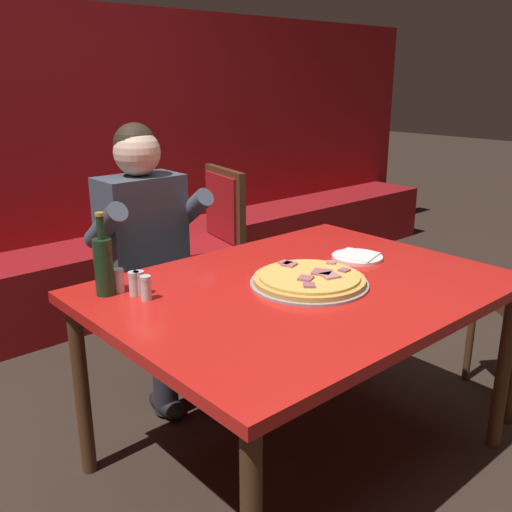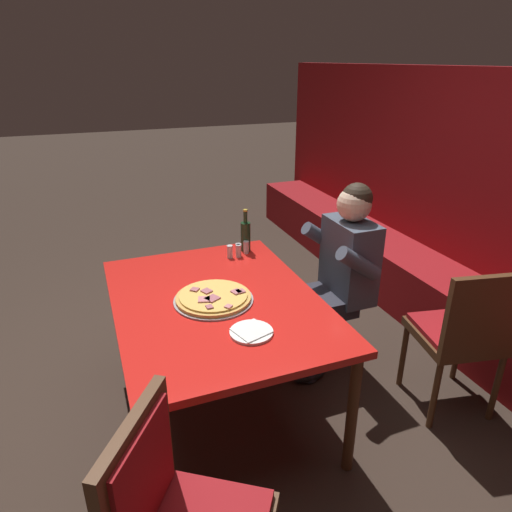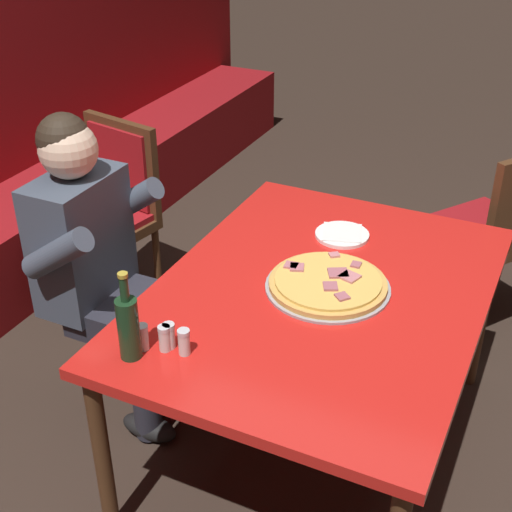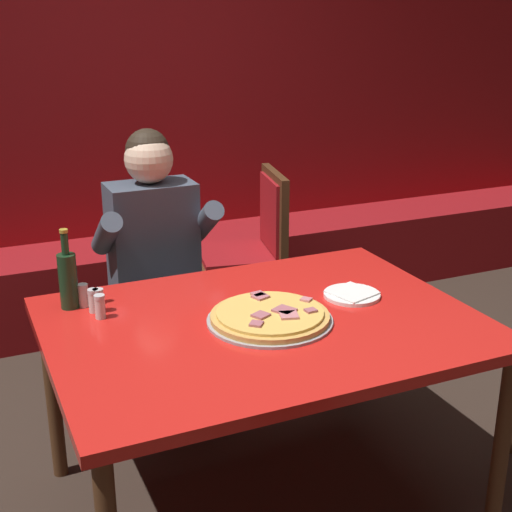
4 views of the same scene
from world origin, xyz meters
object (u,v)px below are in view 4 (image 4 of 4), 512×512
object	(u,v)px
shaker_parmesan	(99,302)
dining_chair_by_booth	(252,245)
main_dining_table	(263,338)
beer_bottle	(68,279)
shaker_black_pepper	(100,308)
pizza	(270,317)
plate_white_paper	(352,294)
diner_seated_blue_shirt	(159,262)
shaker_oregano	(83,297)
shaker_red_pepper_flakes	(94,302)

from	to	relation	value
shaker_parmesan	dining_chair_by_booth	size ratio (longest dim) A/B	0.09
main_dining_table	beer_bottle	world-z (taller)	beer_bottle
shaker_black_pepper	pizza	bearing A→B (deg)	-26.73
main_dining_table	plate_white_paper	bearing A→B (deg)	8.92
diner_seated_blue_shirt	dining_chair_by_booth	xyz separation A→B (m)	(0.64, 0.45, -0.14)
pizza	plate_white_paper	world-z (taller)	pizza
shaker_parmesan	dining_chair_by_booth	xyz separation A→B (m)	(1.02, 0.98, -0.22)
main_dining_table	pizza	distance (m)	0.09
shaker_oregano	shaker_parmesan	size ratio (longest dim) A/B	1.00
plate_white_paper	shaker_oregano	size ratio (longest dim) A/B	2.44
shaker_oregano	dining_chair_by_booth	bearing A→B (deg)	40.83
pizza	plate_white_paper	size ratio (longest dim) A/B	2.06
beer_bottle	shaker_black_pepper	world-z (taller)	beer_bottle
beer_bottle	pizza	bearing A→B (deg)	-33.73
shaker_red_pepper_flakes	dining_chair_by_booth	world-z (taller)	dining_chair_by_booth
dining_chair_by_booth	plate_white_paper	bearing A→B (deg)	-96.07
beer_bottle	shaker_oregano	size ratio (longest dim) A/B	3.40
pizza	beer_bottle	bearing A→B (deg)	146.27
pizza	shaker_oregano	world-z (taller)	shaker_oregano
shaker_oregano	shaker_black_pepper	size ratio (longest dim) A/B	1.00
main_dining_table	shaker_parmesan	xyz separation A→B (m)	(-0.50, 0.30, 0.10)
shaker_oregano	pizza	bearing A→B (deg)	-34.95
shaker_black_pepper	diner_seated_blue_shirt	xyz separation A→B (m)	(0.38, 0.59, -0.08)
diner_seated_blue_shirt	dining_chair_by_booth	world-z (taller)	diner_seated_blue_shirt
main_dining_table	beer_bottle	xyz separation A→B (m)	(-0.59, 0.38, 0.18)
shaker_red_pepper_flakes	plate_white_paper	bearing A→B (deg)	-15.24
shaker_red_pepper_flakes	shaker_oregano	xyz separation A→B (m)	(-0.02, 0.06, 0.00)
shaker_black_pepper	shaker_red_pepper_flakes	bearing A→B (deg)	98.27
shaker_oregano	dining_chair_by_booth	distance (m)	1.42
shaker_black_pepper	shaker_parmesan	bearing A→B (deg)	82.42
shaker_red_pepper_flakes	shaker_black_pepper	world-z (taller)	same
pizza	shaker_oregano	xyz separation A→B (m)	(-0.56, 0.39, 0.02)
pizza	plate_white_paper	distance (m)	0.38
beer_bottle	diner_seated_blue_shirt	bearing A→B (deg)	44.24
pizza	shaker_red_pepper_flakes	distance (m)	0.62
pizza	main_dining_table	bearing A→B (deg)	130.63
diner_seated_blue_shirt	plate_white_paper	bearing A→B (deg)	-56.24
shaker_oregano	shaker_black_pepper	distance (m)	0.13
main_dining_table	beer_bottle	bearing A→B (deg)	146.80
main_dining_table	shaker_red_pepper_flakes	size ratio (longest dim) A/B	16.92
shaker_parmesan	diner_seated_blue_shirt	world-z (taller)	diner_seated_blue_shirt
plate_white_paper	shaker_parmesan	world-z (taller)	shaker_parmesan
shaker_red_pepper_flakes	shaker_black_pepper	xyz separation A→B (m)	(0.01, -0.06, 0.00)
main_dining_table	dining_chair_by_booth	xyz separation A→B (m)	(0.52, 1.28, -0.12)
shaker_oregano	diner_seated_blue_shirt	xyz separation A→B (m)	(0.41, 0.46, -0.08)
beer_bottle	diner_seated_blue_shirt	xyz separation A→B (m)	(0.46, 0.45, -0.15)
diner_seated_blue_shirt	shaker_black_pepper	bearing A→B (deg)	-123.03
plate_white_paper	shaker_parmesan	distance (m)	0.92
beer_bottle	shaker_parmesan	world-z (taller)	beer_bottle
main_dining_table	diner_seated_blue_shirt	size ratio (longest dim) A/B	1.14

